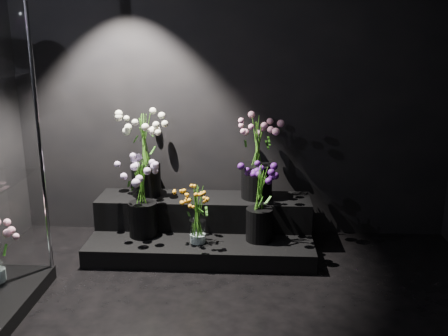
{
  "coord_description": "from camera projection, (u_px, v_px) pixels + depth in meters",
  "views": [
    {
      "loc": [
        0.17,
        -2.53,
        1.87
      ],
      "look_at": [
        -0.03,
        1.2,
        0.85
      ],
      "focal_mm": 40.0,
      "sensor_mm": 36.0,
      "label": 1
    }
  ],
  "objects": [
    {
      "name": "wall_back",
      "position": [
        233.0,
        86.0,
        4.5
      ],
      "size": [
        4.0,
        0.0,
        4.0
      ],
      "primitive_type": "plane",
      "rotation": [
        1.57,
        0.0,
        0.0
      ],
      "color": "black",
      "rests_on": "floor"
    },
    {
      "name": "display_riser",
      "position": [
        203.0,
        227.0,
        4.46
      ],
      "size": [
        1.91,
        0.85,
        0.43
      ],
      "color": "black",
      "rests_on": "floor"
    },
    {
      "name": "bouquet_orange_bells",
      "position": [
        197.0,
        214.0,
        4.12
      ],
      "size": [
        0.27,
        0.27,
        0.49
      ],
      "rotation": [
        0.0,
        0.0,
        -0.05
      ],
      "color": "white",
      "rests_on": "display_riser"
    },
    {
      "name": "bouquet_lilac",
      "position": [
        142.0,
        192.0,
        4.23
      ],
      "size": [
        0.47,
        0.47,
        0.67
      ],
      "rotation": [
        0.0,
        0.0,
        0.22
      ],
      "color": "black",
      "rests_on": "display_riser"
    },
    {
      "name": "bouquet_purple",
      "position": [
        260.0,
        198.0,
        4.14
      ],
      "size": [
        0.41,
        0.41,
        0.67
      ],
      "rotation": [
        0.0,
        0.0,
        0.29
      ],
      "color": "black",
      "rests_on": "display_riser"
    },
    {
      "name": "bouquet_cream_roses",
      "position": [
        145.0,
        150.0,
        4.46
      ],
      "size": [
        0.43,
        0.43,
        0.75
      ],
      "rotation": [
        0.0,
        0.0,
        -0.14
      ],
      "color": "black",
      "rests_on": "display_riser"
    },
    {
      "name": "bouquet_pink_roses",
      "position": [
        257.0,
        154.0,
        4.4
      ],
      "size": [
        0.41,
        0.41,
        0.73
      ],
      "rotation": [
        0.0,
        0.0,
        -0.1
      ],
      "color": "black",
      "rests_on": "display_riser"
    }
  ]
}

